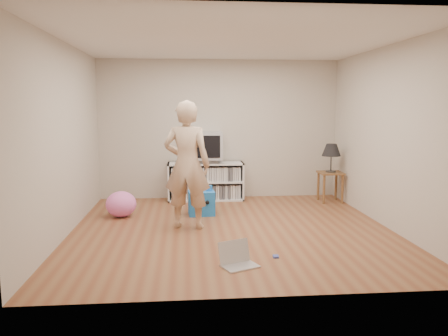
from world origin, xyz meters
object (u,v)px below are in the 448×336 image
laptop (237,259)px  plush_blue (201,202)px  media_unit (206,181)px  plush_pink (121,204)px  side_table (330,179)px  crt_tv (206,146)px  dvd_deck (206,161)px  person (187,165)px  table_lamp (331,151)px

laptop → plush_blue: plush_blue is taller
media_unit → plush_pink: 1.83m
media_unit → side_table: bearing=-9.7°
crt_tv → side_table: (2.26, -0.37, -0.60)m
dvd_deck → person: bearing=-100.5°
laptop → plush_pink: bearing=100.9°
side_table → table_lamp: 0.53m
plush_pink → person: bearing=-34.7°
person → plush_pink: (-1.05, 0.72, -0.71)m
side_table → table_lamp: table_lamp is taller
laptop → plush_pink: size_ratio=0.98×
media_unit → crt_tv: (0.00, -0.02, 0.67)m
media_unit → table_lamp: 2.37m
dvd_deck → plush_blue: 1.27m
person → side_table: bearing=-137.4°
dvd_deck → table_lamp: (2.26, -0.37, 0.21)m
plush_blue → plush_pink: plush_blue is taller
dvd_deck → plush_pink: (-1.40, -1.16, -0.53)m
laptop → crt_tv: bearing=69.2°
person → media_unit: bearing=-87.9°
plush_blue → person: bearing=-111.2°
crt_tv → table_lamp: bearing=-9.2°
dvd_deck → crt_tv: (0.00, -0.00, 0.29)m
side_table → plush_pink: 3.75m
dvd_deck → table_lamp: 2.30m
dvd_deck → laptop: size_ratio=0.96×
laptop → plush_blue: size_ratio=0.99×
dvd_deck → side_table: (2.26, -0.37, -0.32)m
table_lamp → laptop: bearing=-124.1°
person → dvd_deck: bearing=-88.0°
dvd_deck → laptop: bearing=-86.9°
person → table_lamp: bearing=-137.4°
table_lamp → plush_pink: bearing=-167.9°
plush_pink → table_lamp: bearing=12.1°
dvd_deck → media_unit: bearing=90.0°
table_lamp → dvd_deck: bearing=170.7°
side_table → table_lamp: size_ratio=1.07×
media_unit → plush_blue: (-0.12, -1.16, -0.15)m
person → laptop: size_ratio=3.90×
dvd_deck → plush_blue: dvd_deck is taller
media_unit → side_table: 2.30m
side_table → crt_tv: bearing=170.8°
table_lamp → person: bearing=-150.0°
media_unit → laptop: bearing=-87.0°
table_lamp → plush_blue: size_ratio=1.09×
side_table → laptop: 3.72m
table_lamp → plush_pink: size_ratio=1.08×
person → plush_blue: bearing=-94.5°
side_table → laptop: size_ratio=1.18×
side_table → plush_blue: size_ratio=1.16×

